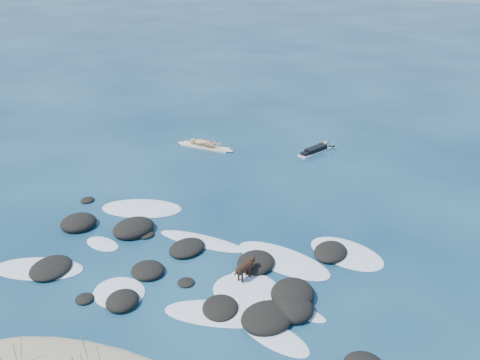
% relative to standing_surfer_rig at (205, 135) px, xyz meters
% --- Properties ---
extents(ground, '(160.00, 160.00, 0.00)m').
position_rel_standing_surfer_rig_xyz_m(ground, '(4.31, -8.94, -0.76)').
color(ground, '#0A2642').
rests_on(ground, ground).
extents(reef_rocks, '(13.92, 6.68, 0.64)m').
position_rel_standing_surfer_rig_xyz_m(reef_rocks, '(4.81, -10.80, -0.63)').
color(reef_rocks, black).
rests_on(reef_rocks, ground).
extents(breaking_foam, '(13.44, 7.78, 0.12)m').
position_rel_standing_surfer_rig_xyz_m(breaking_foam, '(4.89, -10.25, -0.75)').
color(breaking_foam, white).
rests_on(breaking_foam, ground).
extents(standing_surfer_rig, '(3.37, 0.70, 1.92)m').
position_rel_standing_surfer_rig_xyz_m(standing_surfer_rig, '(0.00, 0.00, 0.00)').
color(standing_surfer_rig, '#F3EBC2').
rests_on(standing_surfer_rig, ground).
extents(paddling_surfer_rig, '(1.67, 2.43, 0.44)m').
position_rel_standing_surfer_rig_xyz_m(paddling_surfer_rig, '(5.84, 1.55, -0.61)').
color(paddling_surfer_rig, white).
rests_on(paddling_surfer_rig, ground).
extents(dog, '(0.52, 1.14, 0.74)m').
position_rel_standing_surfer_rig_xyz_m(dog, '(6.30, -10.52, -0.26)').
color(dog, black).
rests_on(dog, ground).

